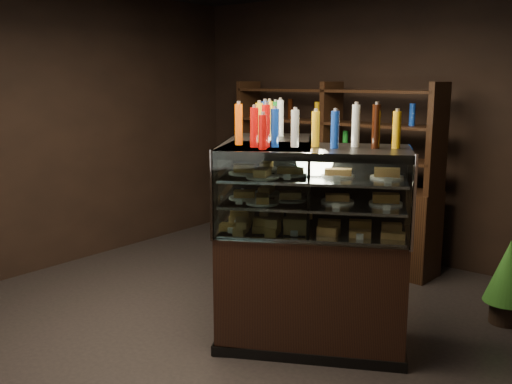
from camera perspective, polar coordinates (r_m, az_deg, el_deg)
ground at (r=5.02m, az=-2.00°, el=-12.56°), size 5.00×5.00×0.00m
room_shell at (r=4.60m, az=-2.16°, el=10.20°), size 5.02×5.02×3.01m
display_case at (r=4.61m, az=3.30°, el=-7.90°), size 2.00×1.57×1.54m
food_display at (r=4.44m, az=3.34°, el=0.01°), size 1.58×1.17×0.47m
bottles_top at (r=4.37m, az=3.49°, el=6.67°), size 1.41×1.03×0.30m
potted_conifer at (r=5.21m, az=23.96°, el=-7.14°), size 0.38×0.38×0.82m
back_shelving at (r=6.61m, az=7.31°, el=-1.30°), size 2.60×0.58×2.00m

